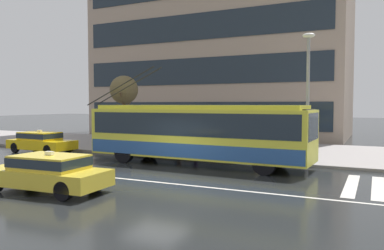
# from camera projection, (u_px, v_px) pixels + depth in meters

# --- Properties ---
(ground_plane) EXTENTS (160.00, 160.00, 0.00)m
(ground_plane) POSITION_uv_depth(u_px,v_px,m) (156.00, 175.00, 16.18)
(ground_plane) COLOR black
(sidewalk_slab) EXTENTS (80.00, 10.00, 0.14)m
(sidewalk_slab) POSITION_uv_depth(u_px,v_px,m) (234.00, 149.00, 25.07)
(sidewalk_slab) COLOR gray
(sidewalk_slab) RESTS_ON ground_plane
(crosswalk_stripe_edge_near) EXTENTS (0.44, 4.40, 0.01)m
(crosswalk_stripe_edge_near) POSITION_uv_depth(u_px,v_px,m) (351.00, 185.00, 14.22)
(crosswalk_stripe_edge_near) COLOR beige
(crosswalk_stripe_edge_near) RESTS_ON ground_plane
(crosswalk_stripe_inner_a) EXTENTS (0.44, 4.40, 0.01)m
(crosswalk_stripe_inner_a) POSITION_uv_depth(u_px,v_px,m) (378.00, 187.00, 13.83)
(crosswalk_stripe_inner_a) COLOR beige
(crosswalk_stripe_inner_a) RESTS_ON ground_plane
(lane_centre_line) EXTENTS (72.00, 0.14, 0.01)m
(lane_centre_line) POSITION_uv_depth(u_px,v_px,m) (140.00, 180.00, 15.10)
(lane_centre_line) COLOR silver
(lane_centre_line) RESTS_ON ground_plane
(trolleybus) EXTENTS (12.37, 2.98, 4.94)m
(trolleybus) POSITION_uv_depth(u_px,v_px,m) (197.00, 132.00, 18.90)
(trolleybus) COLOR yellow
(trolleybus) RESTS_ON ground_plane
(taxi_queued_behind_bus) EXTENTS (4.38, 1.94, 1.39)m
(taxi_queued_behind_bus) POSITION_uv_depth(u_px,v_px,m) (41.00, 141.00, 23.89)
(taxi_queued_behind_bus) COLOR yellow
(taxi_queued_behind_bus) RESTS_ON ground_plane
(taxi_oncoming_near) EXTENTS (4.49, 2.03, 1.39)m
(taxi_oncoming_near) POSITION_uv_depth(u_px,v_px,m) (47.00, 171.00, 13.15)
(taxi_oncoming_near) COLOR yellow
(taxi_oncoming_near) RESTS_ON ground_plane
(pedestrian_at_shelter) EXTENTS (1.42, 1.42, 2.01)m
(pedestrian_at_shelter) POSITION_uv_depth(u_px,v_px,m) (176.00, 124.00, 23.34)
(pedestrian_at_shelter) COLOR navy
(pedestrian_at_shelter) RESTS_ON sidewalk_slab
(pedestrian_approaching_curb) EXTENTS (1.27, 1.27, 2.04)m
(pedestrian_approaching_curb) POSITION_uv_depth(u_px,v_px,m) (180.00, 126.00, 22.09)
(pedestrian_approaching_curb) COLOR #594B49
(pedestrian_approaching_curb) RESTS_ON sidewalk_slab
(pedestrian_walking_past) EXTENTS (0.43, 0.43, 1.57)m
(pedestrian_walking_past) POSITION_uv_depth(u_px,v_px,m) (196.00, 137.00, 22.54)
(pedestrian_walking_past) COLOR #2F2246
(pedestrian_walking_past) RESTS_ON sidewalk_slab
(pedestrian_waiting_by_pole) EXTENTS (1.18, 1.18, 1.91)m
(pedestrian_waiting_by_pole) POSITION_uv_depth(u_px,v_px,m) (256.00, 127.00, 21.64)
(pedestrian_waiting_by_pole) COLOR brown
(pedestrian_waiting_by_pole) RESTS_ON sidewalk_slab
(street_lamp) EXTENTS (0.60, 0.32, 6.28)m
(street_lamp) POSITION_uv_depth(u_px,v_px,m) (308.00, 86.00, 18.62)
(street_lamp) COLOR gray
(street_lamp) RESTS_ON sidewalk_slab
(street_tree_bare) EXTENTS (1.94, 2.00, 4.81)m
(street_tree_bare) POSITION_uv_depth(u_px,v_px,m) (124.00, 91.00, 26.28)
(street_tree_bare) COLOR brown
(street_tree_bare) RESTS_ON sidewalk_slab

